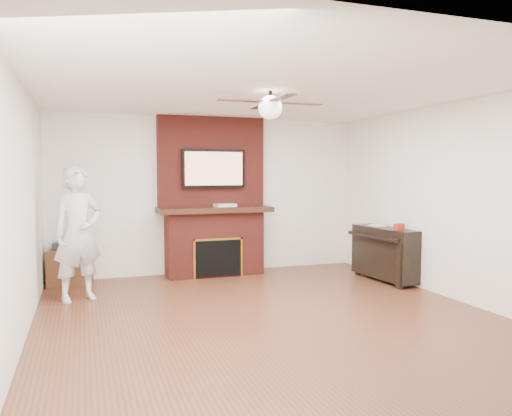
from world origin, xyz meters
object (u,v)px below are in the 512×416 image
object	(u,v)px
fireplace	(213,212)
piano	(385,252)
person	(78,234)
side_table	(70,265)

from	to	relation	value
fireplace	piano	world-z (taller)	fireplace
person	piano	xyz separation A→B (m)	(4.32, -0.27, -0.42)
fireplace	side_table	bearing A→B (deg)	-178.20
fireplace	person	bearing A→B (deg)	-152.49
person	side_table	distance (m)	1.14
side_table	piano	bearing A→B (deg)	-4.78
fireplace	side_table	xyz separation A→B (m)	(-2.14, -0.07, -0.71)
fireplace	piano	size ratio (longest dim) A/B	2.01
fireplace	person	xyz separation A→B (m)	(-2.02, -1.05, -0.15)
fireplace	person	world-z (taller)	fireplace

